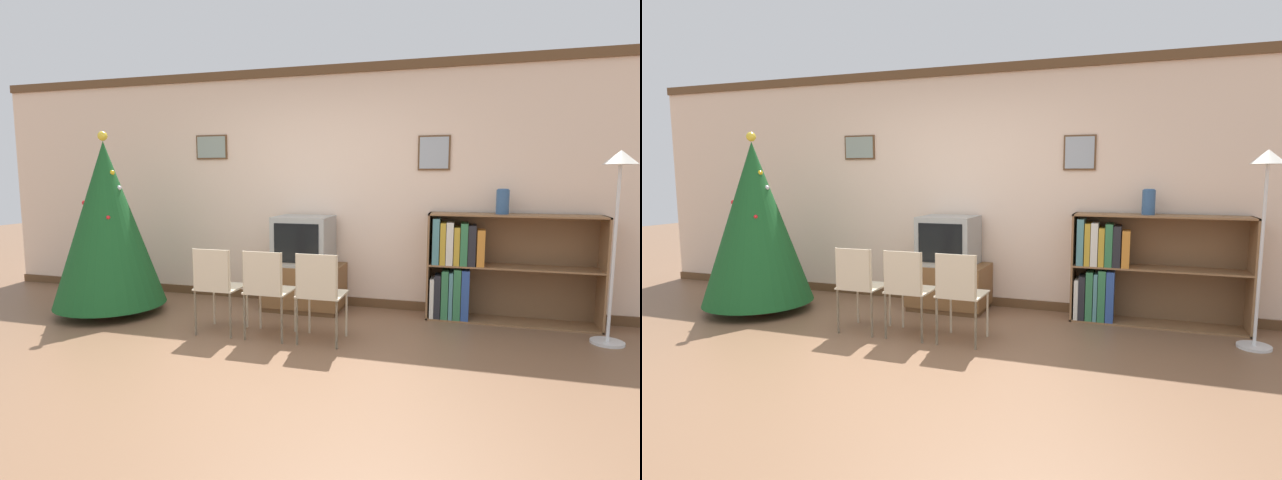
{
  "view_description": "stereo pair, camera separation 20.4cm",
  "coord_description": "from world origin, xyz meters",
  "views": [
    {
      "loc": [
        1.63,
        -3.34,
        1.48
      ],
      "look_at": [
        0.28,
        1.18,
        0.88
      ],
      "focal_mm": 28.0,
      "sensor_mm": 36.0,
      "label": 1
    },
    {
      "loc": [
        1.82,
        -3.28,
        1.48
      ],
      "look_at": [
        0.28,
        1.18,
        0.88
      ],
      "focal_mm": 28.0,
      "sensor_mm": 36.0,
      "label": 2
    }
  ],
  "objects": [
    {
      "name": "ground_plane",
      "position": [
        0.0,
        0.0,
        0.0
      ],
      "size": [
        24.0,
        24.0,
        0.0
      ],
      "primitive_type": "plane",
      "color": "brown"
    },
    {
      "name": "wall_back",
      "position": [
        -0.0,
        2.18,
        1.35
      ],
      "size": [
        8.77,
        0.11,
        2.7
      ],
      "color": "beige",
      "rests_on": "ground_plane"
    },
    {
      "name": "christmas_tree",
      "position": [
        -2.07,
        1.09,
        0.97
      ],
      "size": [
        1.16,
        1.16,
        1.95
      ],
      "color": "maroon",
      "rests_on": "ground_plane"
    },
    {
      "name": "tv_console",
      "position": [
        -0.1,
        1.84,
        0.26
      ],
      "size": [
        0.86,
        0.55,
        0.51
      ],
      "color": "brown",
      "rests_on": "ground_plane"
    },
    {
      "name": "television",
      "position": [
        -0.1,
        1.83,
        0.78
      ],
      "size": [
        0.6,
        0.53,
        0.54
      ],
      "color": "#9E9E99",
      "rests_on": "tv_console"
    },
    {
      "name": "folding_chair_left",
      "position": [
        -0.6,
        0.76,
        0.47
      ],
      "size": [
        0.4,
        0.4,
        0.82
      ],
      "color": "beige",
      "rests_on": "ground_plane"
    },
    {
      "name": "folding_chair_center",
      "position": [
        -0.1,
        0.76,
        0.47
      ],
      "size": [
        0.4,
        0.4,
        0.82
      ],
      "color": "beige",
      "rests_on": "ground_plane"
    },
    {
      "name": "folding_chair_right",
      "position": [
        0.4,
        0.76,
        0.47
      ],
      "size": [
        0.4,
        0.4,
        0.82
      ],
      "color": "beige",
      "rests_on": "ground_plane"
    },
    {
      "name": "bookshelf",
      "position": [
        1.75,
        1.94,
        0.55
      ],
      "size": [
        1.66,
        0.36,
        1.1
      ],
      "color": "olive",
      "rests_on": "ground_plane"
    },
    {
      "name": "vase",
      "position": [
        1.95,
        1.96,
        1.23
      ],
      "size": [
        0.13,
        0.13,
        0.25
      ],
      "color": "#335684",
      "rests_on": "bookshelf"
    },
    {
      "name": "standing_lamp",
      "position": [
        2.85,
        1.49,
        1.31
      ],
      "size": [
        0.28,
        0.28,
        1.7
      ],
      "color": "silver",
      "rests_on": "ground_plane"
    }
  ]
}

